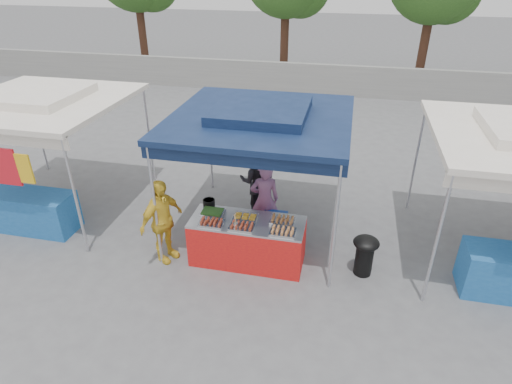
% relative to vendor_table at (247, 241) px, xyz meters
% --- Properties ---
extents(ground_plane, '(80.00, 80.00, 0.00)m').
position_rel_vendor_table_xyz_m(ground_plane, '(0.00, 0.10, -0.43)').
color(ground_plane, '#5C5C5F').
extents(back_wall, '(40.00, 0.25, 1.20)m').
position_rel_vendor_table_xyz_m(back_wall, '(0.00, 11.10, 0.17)').
color(back_wall, gray).
rests_on(back_wall, ground_plane).
extents(main_canopy, '(3.20, 3.20, 2.57)m').
position_rel_vendor_table_xyz_m(main_canopy, '(0.00, 1.07, 1.94)').
color(main_canopy, silver).
rests_on(main_canopy, ground_plane).
extents(neighbor_stall_left, '(3.20, 3.20, 2.57)m').
position_rel_vendor_table_xyz_m(neighbor_stall_left, '(-4.50, 0.67, 1.18)').
color(neighbor_stall_left, silver).
rests_on(neighbor_stall_left, ground_plane).
extents(vendor_table, '(2.00, 0.80, 0.85)m').
position_rel_vendor_table_xyz_m(vendor_table, '(0.00, 0.00, 0.00)').
color(vendor_table, red).
rests_on(vendor_table, ground_plane).
extents(food_tray_fl, '(0.42, 0.30, 0.07)m').
position_rel_vendor_table_xyz_m(food_tray_fl, '(-0.57, -0.24, 0.46)').
color(food_tray_fl, silver).
rests_on(food_tray_fl, vendor_table).
extents(food_tray_fm, '(0.42, 0.30, 0.07)m').
position_rel_vendor_table_xyz_m(food_tray_fm, '(-0.03, -0.24, 0.46)').
color(food_tray_fm, silver).
rests_on(food_tray_fm, vendor_table).
extents(food_tray_fr, '(0.42, 0.30, 0.07)m').
position_rel_vendor_table_xyz_m(food_tray_fr, '(0.66, -0.24, 0.46)').
color(food_tray_fr, silver).
rests_on(food_tray_fr, vendor_table).
extents(food_tray_bl, '(0.42, 0.30, 0.07)m').
position_rel_vendor_table_xyz_m(food_tray_bl, '(-0.66, 0.09, 0.46)').
color(food_tray_bl, silver).
rests_on(food_tray_bl, vendor_table).
extents(food_tray_bm, '(0.42, 0.30, 0.07)m').
position_rel_vendor_table_xyz_m(food_tray_bm, '(-0.05, 0.06, 0.46)').
color(food_tray_bm, silver).
rests_on(food_tray_bm, vendor_table).
extents(food_tray_br, '(0.42, 0.30, 0.07)m').
position_rel_vendor_table_xyz_m(food_tray_br, '(0.60, 0.10, 0.46)').
color(food_tray_br, silver).
rests_on(food_tray_br, vendor_table).
extents(cooking_pot, '(0.22, 0.22, 0.13)m').
position_rel_vendor_table_xyz_m(cooking_pot, '(-0.81, 0.35, 0.49)').
color(cooking_pot, black).
rests_on(cooking_pot, vendor_table).
extents(skewer_cup, '(0.09, 0.09, 0.11)m').
position_rel_vendor_table_xyz_m(skewer_cup, '(-0.13, -0.27, 0.48)').
color(skewer_cup, silver).
rests_on(skewer_cup, vendor_table).
extents(wok_burner, '(0.44, 0.44, 0.75)m').
position_rel_vendor_table_xyz_m(wok_burner, '(2.05, 0.09, 0.02)').
color(wok_burner, black).
rests_on(wok_burner, ground_plane).
extents(crate_left, '(0.46, 0.32, 0.28)m').
position_rel_vendor_table_xyz_m(crate_left, '(-0.50, 0.54, -0.29)').
color(crate_left, '#143DA7').
rests_on(crate_left, ground_plane).
extents(crate_right, '(0.52, 0.37, 0.31)m').
position_rel_vendor_table_xyz_m(crate_right, '(0.35, 0.72, -0.27)').
color(crate_right, '#143DA7').
rests_on(crate_right, ground_plane).
extents(crate_stacked, '(0.48, 0.34, 0.29)m').
position_rel_vendor_table_xyz_m(crate_stacked, '(0.35, 0.72, 0.03)').
color(crate_stacked, '#143DA7').
rests_on(crate_stacked, crate_right).
extents(vendor_woman, '(0.63, 0.49, 1.52)m').
position_rel_vendor_table_xyz_m(vendor_woman, '(0.11, 0.95, 0.34)').
color(vendor_woman, '#8D5A84').
rests_on(vendor_woman, ground_plane).
extents(helper_man, '(0.81, 0.66, 1.57)m').
position_rel_vendor_table_xyz_m(helper_man, '(-0.17, 1.62, 0.36)').
color(helper_man, black).
rests_on(helper_man, ground_plane).
extents(customer_person, '(0.73, 1.02, 1.60)m').
position_rel_vendor_table_xyz_m(customer_person, '(-1.48, -0.26, 0.37)').
color(customer_person, yellow).
rests_on(customer_person, ground_plane).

